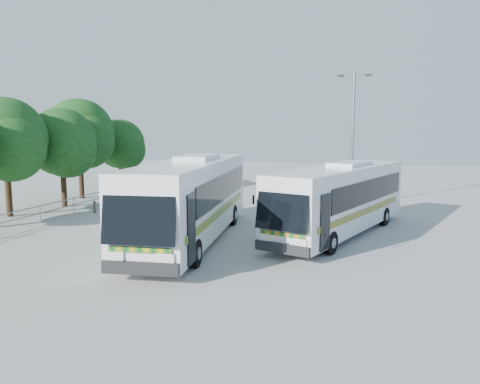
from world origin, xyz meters
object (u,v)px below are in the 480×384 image
(coach_adjacent, at_px, (341,198))
(lamppost, at_px, (353,132))
(tree_far_b, at_px, (6,139))
(tree_far_c, at_px, (63,142))
(tree_far_e, at_px, (121,144))
(tree_far_d, at_px, (80,133))
(coach_main, at_px, (192,197))

(coach_adjacent, xyz_separation_m, lamppost, (0.08, 9.11, 3.08))
(tree_far_b, xyz_separation_m, tree_far_c, (0.89, 3.90, -0.31))
(tree_far_b, relative_size, coach_adjacent, 0.58)
(tree_far_c, xyz_separation_m, tree_far_e, (-0.51, 8.20, -0.37))
(tree_far_b, bearing_deg, lamppost, 26.76)
(tree_far_b, relative_size, tree_far_d, 0.95)
(tree_far_b, height_order, lamppost, lamppost)
(tree_far_b, bearing_deg, coach_main, -11.81)
(tree_far_e, distance_m, coach_adjacent, 22.02)
(tree_far_b, xyz_separation_m, coach_adjacent, (18.99, 0.51, -2.76))
(tree_far_d, distance_m, coach_main, 16.58)
(tree_far_b, relative_size, coach_main, 0.52)
(tree_far_e, bearing_deg, tree_far_d, -98.63)
(tree_far_d, height_order, tree_far_e, tree_far_d)
(tree_far_e, bearing_deg, coach_main, -50.60)
(coach_adjacent, bearing_deg, tree_far_b, -159.85)
(tree_far_b, distance_m, coach_adjacent, 19.20)
(tree_far_b, height_order, tree_far_d, tree_far_d)
(tree_far_d, height_order, coach_main, tree_far_d)
(tree_far_c, xyz_separation_m, tree_far_d, (-1.19, 3.70, 0.56))
(lamppost, bearing_deg, tree_far_d, -173.48)
(tree_far_e, height_order, coach_main, tree_far_e)
(coach_adjacent, relative_size, lamppost, 1.36)
(tree_far_e, distance_m, lamppost, 18.88)
(lamppost, bearing_deg, coach_adjacent, -89.91)
(tree_far_d, height_order, coach_adjacent, tree_far_d)
(tree_far_d, height_order, lamppost, lamppost)
(tree_far_c, bearing_deg, coach_adjacent, -10.61)
(tree_far_c, height_order, tree_far_e, tree_far_c)
(coach_main, height_order, coach_adjacent, coach_main)
(lamppost, bearing_deg, tree_far_b, -152.67)
(tree_far_b, bearing_deg, coach_adjacent, 1.54)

